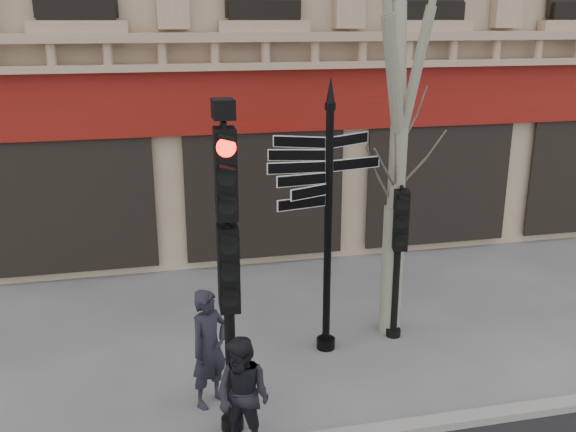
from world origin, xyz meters
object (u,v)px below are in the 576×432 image
object	(u,v)px
traffic_signal_main	(227,233)
pedestrian_a	(209,348)
traffic_signal_secondary	(398,236)
pedestrian_b	(243,397)
fingerpost	(329,173)

from	to	relation	value
traffic_signal_main	pedestrian_a	distance (m)	2.00
traffic_signal_secondary	pedestrian_b	size ratio (longest dim) A/B	1.68
pedestrian_b	traffic_signal_main	bearing A→B (deg)	141.49
traffic_signal_main	pedestrian_a	xyz separation A→B (m)	(-0.21, 0.66, -1.88)
fingerpost	pedestrian_b	distance (m)	3.61
pedestrian_a	fingerpost	bearing A→B (deg)	-7.26
fingerpost	traffic_signal_main	world-z (taller)	fingerpost
traffic_signal_secondary	traffic_signal_main	bearing A→B (deg)	-133.03
traffic_signal_main	pedestrian_b	size ratio (longest dim) A/B	2.81
pedestrian_a	pedestrian_b	size ratio (longest dim) A/B	1.11
fingerpost	traffic_signal_secondary	size ratio (longest dim) A/B	1.70
traffic_signal_main	pedestrian_a	world-z (taller)	traffic_signal_main
traffic_signal_secondary	pedestrian_a	distance (m)	3.63
fingerpost	pedestrian_b	bearing A→B (deg)	-128.77
traffic_signal_main	traffic_signal_secondary	bearing A→B (deg)	35.24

